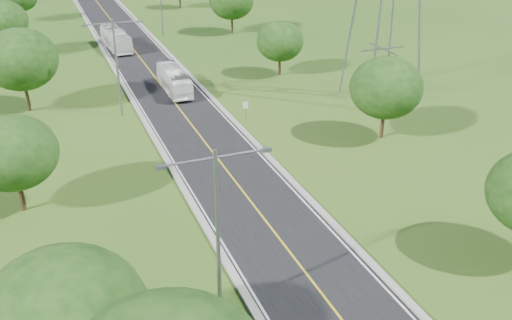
# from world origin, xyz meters

# --- Properties ---
(ground) EXTENTS (260.00, 260.00, 0.00)m
(ground) POSITION_xyz_m (0.00, 60.00, 0.00)
(ground) COLOR #204A14
(ground) RESTS_ON ground
(road) EXTENTS (8.00, 150.00, 0.06)m
(road) POSITION_xyz_m (0.00, 66.00, 0.03)
(road) COLOR black
(road) RESTS_ON ground
(curb_left) EXTENTS (0.50, 150.00, 0.22)m
(curb_left) POSITION_xyz_m (-4.25, 66.00, 0.11)
(curb_left) COLOR gray
(curb_left) RESTS_ON ground
(curb_right) EXTENTS (0.50, 150.00, 0.22)m
(curb_right) POSITION_xyz_m (4.25, 66.00, 0.11)
(curb_right) COLOR gray
(curb_right) RESTS_ON ground
(speed_limit_sign) EXTENTS (0.55, 0.09, 2.40)m
(speed_limit_sign) POSITION_xyz_m (5.20, 37.98, 1.60)
(speed_limit_sign) COLOR slate
(speed_limit_sign) RESTS_ON ground
(streetlight_near_left) EXTENTS (5.90, 0.25, 10.00)m
(streetlight_near_left) POSITION_xyz_m (-6.00, 12.00, 5.94)
(streetlight_near_left) COLOR slate
(streetlight_near_left) RESTS_ON ground
(streetlight_mid_left) EXTENTS (5.90, 0.25, 10.00)m
(streetlight_mid_left) POSITION_xyz_m (-6.00, 45.00, 5.94)
(streetlight_mid_left) COLOR slate
(streetlight_mid_left) RESTS_ON ground
(tree_la) EXTENTS (7.14, 7.14, 8.30)m
(tree_la) POSITION_xyz_m (-14.00, 8.00, 5.27)
(tree_la) COLOR black
(tree_la) RESTS_ON ground
(tree_lb) EXTENTS (6.30, 6.30, 7.33)m
(tree_lb) POSITION_xyz_m (-16.00, 28.00, 4.64)
(tree_lb) COLOR black
(tree_lb) RESTS_ON ground
(tree_lc) EXTENTS (7.56, 7.56, 8.79)m
(tree_lc) POSITION_xyz_m (-15.00, 50.00, 5.58)
(tree_lc) COLOR black
(tree_lc) RESTS_ON ground
(tree_ld) EXTENTS (6.72, 6.72, 7.82)m
(tree_ld) POSITION_xyz_m (-17.00, 74.00, 4.95)
(tree_ld) COLOR black
(tree_ld) RESTS_ON ground
(tree_rb) EXTENTS (6.72, 6.72, 7.82)m
(tree_rb) POSITION_xyz_m (16.00, 30.00, 4.95)
(tree_rb) COLOR black
(tree_rb) RESTS_ON ground
(tree_rc) EXTENTS (5.88, 5.88, 6.84)m
(tree_rc) POSITION_xyz_m (15.00, 52.00, 4.33)
(tree_rc) COLOR black
(tree_rc) RESTS_ON ground
(tree_rd) EXTENTS (7.14, 7.14, 8.30)m
(tree_rd) POSITION_xyz_m (17.00, 76.00, 5.27)
(tree_rd) COLOR black
(tree_rd) RESTS_ON ground
(bus_outbound) EXTENTS (2.48, 9.65, 2.67)m
(bus_outbound) POSITION_xyz_m (0.99, 50.44, 1.40)
(bus_outbound) COLOR white
(bus_outbound) RESTS_ON road
(bus_inbound) EXTENTS (3.16, 10.64, 2.92)m
(bus_inbound) POSITION_xyz_m (-2.24, 72.47, 1.52)
(bus_inbound) COLOR white
(bus_inbound) RESTS_ON road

